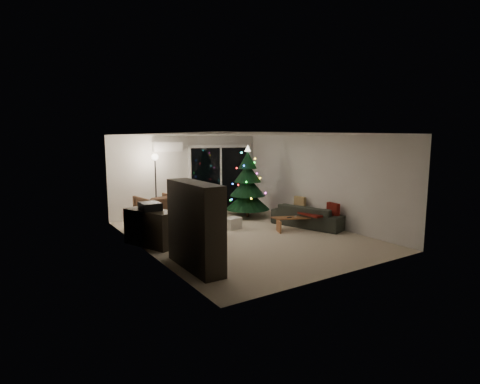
# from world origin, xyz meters

# --- Properties ---
(room) EXTENTS (6.50, 7.51, 2.60)m
(room) POSITION_xyz_m (0.46, 1.49, 1.02)
(room) COLOR beige
(room) RESTS_ON ground
(bookshelf) EXTENTS (0.54, 1.64, 1.62)m
(bookshelf) POSITION_xyz_m (-2.25, -1.52, 0.81)
(bookshelf) COLOR black
(bookshelf) RESTS_ON floor
(media_cabinet) EXTENTS (0.93, 1.39, 0.81)m
(media_cabinet) POSITION_xyz_m (-2.25, 0.37, 0.41)
(media_cabinet) COLOR black
(media_cabinet) RESTS_ON floor
(stereo) EXTENTS (0.41, 0.49, 0.17)m
(stereo) POSITION_xyz_m (-2.25, 0.37, 0.90)
(stereo) COLOR black
(stereo) RESTS_ON media_cabinet
(armchair) EXTENTS (1.10, 1.12, 0.90)m
(armchair) POSITION_xyz_m (-1.51, 1.94, 0.45)
(armchair) COLOR brown
(armchair) RESTS_ON floor
(ottoman) EXTENTS (0.59, 0.59, 0.45)m
(ottoman) POSITION_xyz_m (-0.79, 0.63, 0.22)
(ottoman) COLOR beige
(ottoman) RESTS_ON floor
(cardboard_box_a) EXTENTS (0.42, 0.34, 0.27)m
(cardboard_box_a) POSITION_xyz_m (-1.15, -0.08, 0.14)
(cardboard_box_a) COLOR silver
(cardboard_box_a) RESTS_ON floor
(cardboard_box_b) EXTENTS (0.49, 0.40, 0.30)m
(cardboard_box_b) POSITION_xyz_m (0.12, 0.72, 0.15)
(cardboard_box_b) COLOR silver
(cardboard_box_b) RESTS_ON floor
(side_table) EXTENTS (0.47, 0.47, 0.50)m
(side_table) POSITION_xyz_m (0.64, 2.54, 0.25)
(side_table) COLOR black
(side_table) RESTS_ON floor
(floor_lamp) EXTENTS (0.31, 0.31, 1.91)m
(floor_lamp) POSITION_xyz_m (-1.26, 2.69, 0.96)
(floor_lamp) COLOR black
(floor_lamp) RESTS_ON floor
(sofa) EXTENTS (1.36, 2.15, 0.59)m
(sofa) POSITION_xyz_m (2.05, -0.17, 0.29)
(sofa) COLOR black
(sofa) RESTS_ON floor
(sofa_throw) EXTENTS (0.63, 1.45, 0.05)m
(sofa_throw) POSITION_xyz_m (1.95, -0.17, 0.42)
(sofa_throw) COLOR #601610
(sofa_throw) RESTS_ON sofa
(cushion_a) EXTENTS (0.15, 0.39, 0.39)m
(cushion_a) POSITION_xyz_m (2.30, 0.48, 0.53)
(cushion_a) COLOR #968653
(cushion_a) RESTS_ON sofa
(cushion_b) EXTENTS (0.14, 0.39, 0.39)m
(cushion_b) POSITION_xyz_m (2.30, -0.82, 0.53)
(cushion_b) COLOR #601610
(cushion_b) RESTS_ON sofa
(coffee_table) EXTENTS (1.13, 0.76, 0.34)m
(coffee_table) POSITION_xyz_m (1.45, -0.24, 0.17)
(coffee_table) COLOR #9D552D
(coffee_table) RESTS_ON floor
(remote_a) EXTENTS (0.13, 0.04, 0.02)m
(remote_a) POSITION_xyz_m (1.30, -0.24, 0.35)
(remote_a) COLOR black
(remote_a) RESTS_ON coffee_table
(remote_b) EXTENTS (0.13, 0.08, 0.02)m
(remote_b) POSITION_xyz_m (1.55, -0.19, 0.35)
(remote_b) COLOR slate
(remote_b) RESTS_ON coffee_table
(christmas_tree) EXTENTS (1.77, 1.77, 2.20)m
(christmas_tree) POSITION_xyz_m (1.33, 1.79, 1.10)
(christmas_tree) COLOR black
(christmas_tree) RESTS_ON floor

